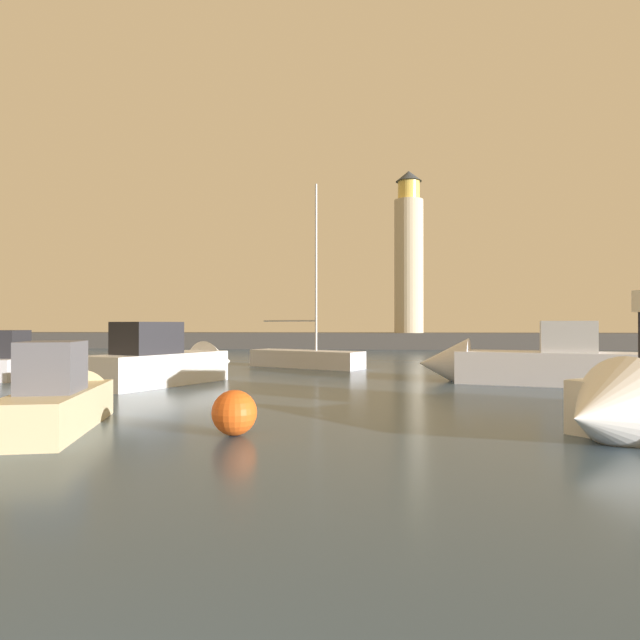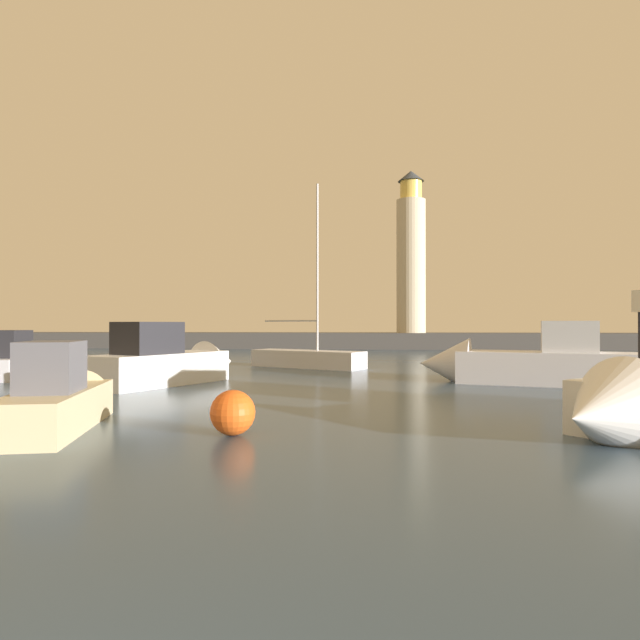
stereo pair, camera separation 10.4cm
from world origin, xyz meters
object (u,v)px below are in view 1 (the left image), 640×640
motorboat_0 (518,363)px  motorboat_4 (65,398)px  motorboat_5 (175,362)px  motorboat_2 (24,361)px  lighthouse (409,256)px  mooring_buoy (234,413)px  sailboat_moored (306,358)px

motorboat_0 → motorboat_4: motorboat_0 is taller
motorboat_0 → motorboat_5: size_ratio=1.18×
motorboat_0 → motorboat_2: (-21.66, 1.39, -0.16)m
lighthouse → motorboat_5: lighthouse is taller
motorboat_5 → mooring_buoy: bearing=-64.0°
sailboat_moored → motorboat_0: bearing=-38.0°
motorboat_2 → sailboat_moored: (12.34, 5.90, -0.12)m
motorboat_4 → lighthouse: bearing=75.5°
lighthouse → motorboat_2: (-19.54, -29.90, -8.26)m
motorboat_0 → motorboat_2: size_ratio=1.33×
motorboat_0 → motorboat_5: (-13.67, -1.05, 0.03)m
motorboat_5 → sailboat_moored: bearing=62.4°
motorboat_4 → mooring_buoy: motorboat_4 is taller
motorboat_0 → motorboat_4: bearing=-141.0°
motorboat_2 → sailboat_moored: size_ratio=0.66×
motorboat_0 → sailboat_moored: sailboat_moored is taller
motorboat_0 → motorboat_5: motorboat_0 is taller
motorboat_4 → mooring_buoy: (4.18, -0.75, -0.15)m
motorboat_4 → sailboat_moored: sailboat_moored is taller
motorboat_5 → sailboat_moored: (4.36, 8.34, -0.32)m
lighthouse → motorboat_5: 35.28m
motorboat_2 → mooring_buoy: (12.93, -12.61, -0.17)m
mooring_buoy → motorboat_2: bearing=135.7°
lighthouse → motorboat_4: (-10.79, -41.76, -8.28)m
motorboat_0 → motorboat_5: 13.71m
mooring_buoy → sailboat_moored: bearing=91.8°
lighthouse → sailboat_moored: lighthouse is taller
motorboat_4 → sailboat_moored: bearing=78.6°
motorboat_2 → motorboat_4: motorboat_2 is taller
motorboat_0 → motorboat_2: 21.70m
motorboat_0 → mooring_buoy: motorboat_0 is taller
motorboat_4 → motorboat_2: bearing=126.4°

